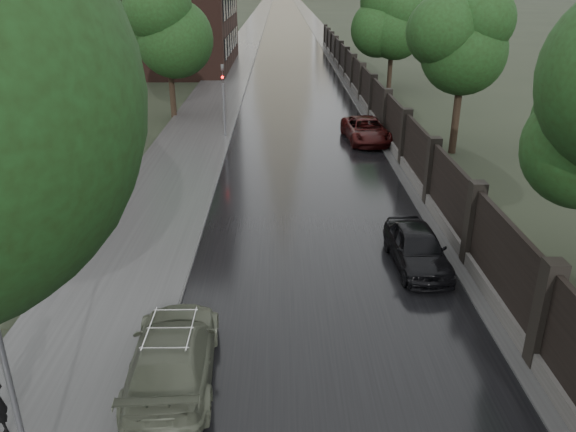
% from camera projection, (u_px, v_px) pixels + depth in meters
% --- Properties ---
extents(road, '(8.00, 420.00, 0.02)m').
position_uv_depth(road, '(284.00, 5.00, 183.01)').
color(road, black).
rests_on(road, ground).
extents(sidewalk_left, '(4.00, 420.00, 0.16)m').
position_uv_depth(sidewalk_left, '(265.00, 4.00, 182.91)').
color(sidewalk_left, '#2D2D2D').
rests_on(sidewalk_left, ground).
extents(verge_right, '(3.00, 420.00, 0.08)m').
position_uv_depth(verge_right, '(300.00, 5.00, 183.07)').
color(verge_right, '#2D2D2D').
rests_on(verge_right, ground).
extents(fence_right, '(0.45, 75.72, 2.70)m').
position_uv_depth(fence_right, '(368.00, 95.00, 37.36)').
color(fence_right, '#383533').
rests_on(fence_right, ground).
extents(tree_left_far, '(4.25, 4.25, 7.39)m').
position_uv_depth(tree_left_far, '(167.00, 31.00, 33.69)').
color(tree_left_far, black).
rests_on(tree_left_far, ground).
extents(tree_right_b, '(4.08, 4.08, 7.01)m').
position_uv_depth(tree_right_b, '(464.00, 52.00, 26.64)').
color(tree_right_b, black).
rests_on(tree_right_b, ground).
extents(tree_right_c, '(4.08, 4.08, 7.01)m').
position_uv_depth(tree_right_c, '(393.00, 24.00, 43.20)').
color(tree_right_c, black).
rests_on(tree_right_c, ground).
extents(lamp_post, '(0.25, 0.12, 5.11)m').
position_uv_depth(lamp_post, '(7.00, 375.00, 8.52)').
color(lamp_post, '#59595E').
rests_on(lamp_post, ground).
extents(traffic_light, '(0.16, 0.32, 4.00)m').
position_uv_depth(traffic_light, '(223.00, 95.00, 30.25)').
color(traffic_light, '#59595E').
rests_on(traffic_light, ground).
extents(volga_sedan, '(2.06, 4.59, 1.30)m').
position_uv_depth(volga_sedan, '(173.00, 355.00, 12.22)').
color(volga_sedan, '#4B5040').
rests_on(volga_sedan, ground).
extents(car_right_near, '(1.68, 3.80, 1.27)m').
position_uv_depth(car_right_near, '(417.00, 248.00, 17.11)').
color(car_right_near, black).
rests_on(car_right_near, ground).
extents(car_right_far, '(2.47, 4.73, 1.27)m').
position_uv_depth(car_right_far, '(366.00, 130.00, 30.30)').
color(car_right_far, black).
rests_on(car_right_far, ground).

